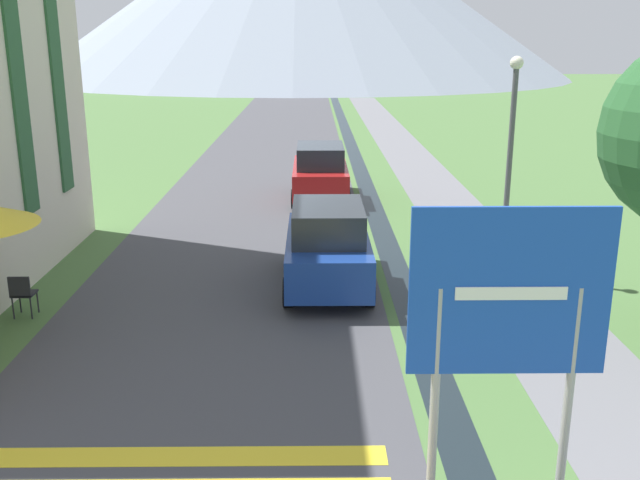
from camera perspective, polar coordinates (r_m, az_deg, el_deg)
ground_plane at (r=23.48m, az=1.14°, el=3.28°), size 160.00×160.00×0.00m
road at (r=33.34m, az=-3.72°, el=7.06°), size 6.40×60.00×0.01m
footpath at (r=33.57m, az=6.82°, el=7.04°), size 2.20×60.00×0.01m
drainage_channel at (r=33.35m, az=2.69°, el=7.07°), size 0.60×60.00×0.00m
road_sign at (r=7.70m, az=14.84°, el=-6.02°), size 2.10×0.11×3.54m
parked_car_near at (r=15.02m, az=0.62°, el=-0.48°), size 1.81×3.93×1.82m
parked_car_far at (r=23.20m, az=0.02°, el=5.42°), size 1.83×4.02×1.82m
cafe_chair_far_right at (r=14.62m, az=-22.73°, el=-3.86°), size 0.40×0.40×0.85m
streetlamp at (r=15.87m, az=14.99°, el=7.10°), size 0.28×0.28×4.78m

